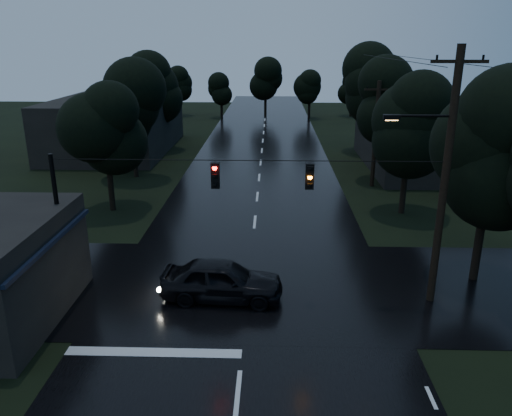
{
  "coord_description": "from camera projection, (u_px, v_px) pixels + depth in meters",
  "views": [
    {
      "loc": [
        0.94,
        -7.39,
        10.08
      ],
      "look_at": [
        0.27,
        13.85,
        2.95
      ],
      "focal_mm": 35.0,
      "sensor_mm": 36.0,
      "label": 1
    }
  ],
  "objects": [
    {
      "name": "anchor_pole_left",
      "position": [
        60.0,
        227.0,
        19.94
      ],
      "size": [
        0.18,
        0.18,
        6.0
      ],
      "primitive_type": "cylinder",
      "color": "black",
      "rests_on": "ground"
    },
    {
      "name": "cross_street",
      "position": [
        248.0,
        286.0,
        21.61
      ],
      "size": [
        60.0,
        9.0,
        0.02
      ],
      "primitive_type": "cube",
      "color": "black",
      "rests_on": "ground"
    },
    {
      "name": "tree_corner_near",
      "position": [
        493.0,
        146.0,
        20.35
      ],
      "size": [
        4.48,
        4.48,
        9.44
      ],
      "color": "black",
      "rests_on": "ground"
    },
    {
      "name": "building_far_left",
      "position": [
        116.0,
        124.0,
        47.77
      ],
      "size": [
        10.0,
        16.0,
        5.0
      ],
      "primitive_type": "cube",
      "color": "black",
      "rests_on": "ground"
    },
    {
      "name": "tree_left_c",
      "position": [
        153.0,
        87.0,
        46.54
      ],
      "size": [
        4.48,
        4.48,
        9.44
      ],
      "color": "black",
      "rests_on": "ground"
    },
    {
      "name": "utility_pole_far",
      "position": [
        376.0,
        133.0,
        35.29
      ],
      "size": [
        2.0,
        0.3,
        7.5
      ],
      "color": "black",
      "rests_on": "ground"
    },
    {
      "name": "tree_left_b",
      "position": [
        131.0,
        104.0,
        37.17
      ],
      "size": [
        4.2,
        4.2,
        8.85
      ],
      "color": "black",
      "rests_on": "ground"
    },
    {
      "name": "span_signals",
      "position": [
        261.0,
        175.0,
        18.97
      ],
      "size": [
        15.0,
        0.37,
        1.12
      ],
      "color": "black",
      "rests_on": "ground"
    },
    {
      "name": "tree_right_b",
      "position": [
        390.0,
        100.0,
        36.47
      ],
      "size": [
        4.48,
        4.48,
        9.44
      ],
      "color": "black",
      "rests_on": "ground"
    },
    {
      "name": "tree_right_a",
      "position": [
        410.0,
        122.0,
        29.03
      ],
      "size": [
        4.2,
        4.2,
        8.85
      ],
      "color": "black",
      "rests_on": "ground"
    },
    {
      "name": "utility_pole_main",
      "position": [
        443.0,
        176.0,
        18.77
      ],
      "size": [
        3.5,
        0.3,
        10.0
      ],
      "color": "black",
      "rests_on": "ground"
    },
    {
      "name": "tree_right_c",
      "position": [
        373.0,
        83.0,
        45.81
      ],
      "size": [
        4.76,
        4.76,
        10.03
      ],
      "color": "black",
      "rests_on": "ground"
    },
    {
      "name": "main_road",
      "position": [
        259.0,
        178.0,
        38.67
      ],
      "size": [
        12.0,
        120.0,
        0.02
      ],
      "primitive_type": "cube",
      "color": "black",
      "rests_on": "ground"
    },
    {
      "name": "building_far_right",
      "position": [
        429.0,
        141.0,
        41.34
      ],
      "size": [
        10.0,
        14.0,
        4.4
      ],
      "primitive_type": "cube",
      "color": "black",
      "rests_on": "ground"
    },
    {
      "name": "tree_left_a",
      "position": [
        105.0,
        126.0,
        29.69
      ],
      "size": [
        3.92,
        3.92,
        8.26
      ],
      "color": "black",
      "rests_on": "ground"
    },
    {
      "name": "car",
      "position": [
        222.0,
        280.0,
        20.29
      ],
      "size": [
        5.07,
        2.3,
        1.69
      ],
      "primitive_type": "imported",
      "rotation": [
        0.0,
        0.0,
        1.51
      ],
      "color": "black",
      "rests_on": "ground"
    }
  ]
}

